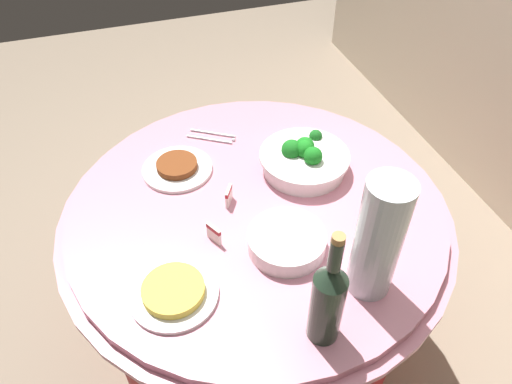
{
  "coord_description": "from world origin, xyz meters",
  "views": [
    {
      "loc": [
        0.96,
        -0.32,
        1.75
      ],
      "look_at": [
        0.0,
        0.0,
        0.79
      ],
      "focal_mm": 34.07,
      "sensor_mm": 36.0,
      "label": 1
    }
  ],
  "objects_px": {
    "decorative_fruit_vase": "(377,244)",
    "food_plate_fried_egg": "(174,292)",
    "plate_stack": "(287,241)",
    "label_placard_mid": "(229,195)",
    "label_placard_front": "(214,233)",
    "broccoli_bowl": "(304,159)",
    "serving_tongs": "(213,137)",
    "wine_bottle": "(328,300)",
    "food_plate_stir_fry": "(177,167)"
  },
  "relations": [
    {
      "from": "serving_tongs",
      "to": "food_plate_stir_fry",
      "type": "bearing_deg",
      "value": -49.03
    },
    {
      "from": "serving_tongs",
      "to": "label_placard_mid",
      "type": "distance_m",
      "value": 0.32
    },
    {
      "from": "decorative_fruit_vase",
      "to": "plate_stack",
      "type": "bearing_deg",
      "value": -139.29
    },
    {
      "from": "broccoli_bowl",
      "to": "food_plate_fried_egg",
      "type": "distance_m",
      "value": 0.59
    },
    {
      "from": "plate_stack",
      "to": "food_plate_fried_egg",
      "type": "relative_size",
      "value": 0.95
    },
    {
      "from": "food_plate_fried_egg",
      "to": "label_placard_mid",
      "type": "bearing_deg",
      "value": 141.01
    },
    {
      "from": "serving_tongs",
      "to": "food_plate_stir_fry",
      "type": "relative_size",
      "value": 0.72
    },
    {
      "from": "decorative_fruit_vase",
      "to": "serving_tongs",
      "type": "height_order",
      "value": "decorative_fruit_vase"
    },
    {
      "from": "broccoli_bowl",
      "to": "serving_tongs",
      "type": "distance_m",
      "value": 0.34
    },
    {
      "from": "plate_stack",
      "to": "food_plate_fried_egg",
      "type": "distance_m",
      "value": 0.32
    },
    {
      "from": "decorative_fruit_vase",
      "to": "label_placard_front",
      "type": "height_order",
      "value": "decorative_fruit_vase"
    },
    {
      "from": "plate_stack",
      "to": "label_placard_front",
      "type": "relative_size",
      "value": 3.82
    },
    {
      "from": "label_placard_mid",
      "to": "broccoli_bowl",
      "type": "bearing_deg",
      "value": 105.08
    },
    {
      "from": "food_plate_stir_fry",
      "to": "decorative_fruit_vase",
      "type": "bearing_deg",
      "value": 32.16
    },
    {
      "from": "plate_stack",
      "to": "broccoli_bowl",
      "type": "bearing_deg",
      "value": 149.68
    },
    {
      "from": "decorative_fruit_vase",
      "to": "food_plate_stir_fry",
      "type": "bearing_deg",
      "value": -147.84
    },
    {
      "from": "plate_stack",
      "to": "decorative_fruit_vase",
      "type": "xyz_separation_m",
      "value": [
        0.17,
        0.15,
        0.13
      ]
    },
    {
      "from": "food_plate_stir_fry",
      "to": "label_placard_front",
      "type": "relative_size",
      "value": 4.0
    },
    {
      "from": "wine_bottle",
      "to": "decorative_fruit_vase",
      "type": "distance_m",
      "value": 0.19
    },
    {
      "from": "food_plate_fried_egg",
      "to": "wine_bottle",
      "type": "bearing_deg",
      "value": 55.79
    },
    {
      "from": "plate_stack",
      "to": "label_placard_front",
      "type": "height_order",
      "value": "label_placard_front"
    },
    {
      "from": "plate_stack",
      "to": "label_placard_front",
      "type": "bearing_deg",
      "value": -115.33
    },
    {
      "from": "decorative_fruit_vase",
      "to": "food_plate_stir_fry",
      "type": "height_order",
      "value": "decorative_fruit_vase"
    },
    {
      "from": "wine_bottle",
      "to": "decorative_fruit_vase",
      "type": "bearing_deg",
      "value": 118.73
    },
    {
      "from": "label_placard_front",
      "to": "plate_stack",
      "type": "bearing_deg",
      "value": 64.67
    },
    {
      "from": "food_plate_fried_egg",
      "to": "decorative_fruit_vase",
      "type": "bearing_deg",
      "value": 75.86
    },
    {
      "from": "plate_stack",
      "to": "wine_bottle",
      "type": "distance_m",
      "value": 0.28
    },
    {
      "from": "wine_bottle",
      "to": "decorative_fruit_vase",
      "type": "height_order",
      "value": "decorative_fruit_vase"
    },
    {
      "from": "label_placard_mid",
      "to": "decorative_fruit_vase",
      "type": "bearing_deg",
      "value": 32.67
    },
    {
      "from": "label_placard_front",
      "to": "decorative_fruit_vase",
      "type": "bearing_deg",
      "value": 51.72
    },
    {
      "from": "food_plate_stir_fry",
      "to": "plate_stack",
      "type": "bearing_deg",
      "value": 27.86
    },
    {
      "from": "broccoli_bowl",
      "to": "plate_stack",
      "type": "xyz_separation_m",
      "value": [
        0.28,
        -0.17,
        -0.01
      ]
    },
    {
      "from": "plate_stack",
      "to": "label_placard_mid",
      "type": "relative_size",
      "value": 3.82
    },
    {
      "from": "broccoli_bowl",
      "to": "label_placard_front",
      "type": "bearing_deg",
      "value": -59.74
    },
    {
      "from": "food_plate_stir_fry",
      "to": "serving_tongs",
      "type": "bearing_deg",
      "value": 130.97
    },
    {
      "from": "broccoli_bowl",
      "to": "plate_stack",
      "type": "bearing_deg",
      "value": -30.32
    },
    {
      "from": "broccoli_bowl",
      "to": "label_placard_mid",
      "type": "distance_m",
      "value": 0.27
    },
    {
      "from": "broccoli_bowl",
      "to": "label_placard_mid",
      "type": "xyz_separation_m",
      "value": [
        0.07,
        -0.26,
        -0.01
      ]
    },
    {
      "from": "food_plate_stir_fry",
      "to": "food_plate_fried_egg",
      "type": "relative_size",
      "value": 1.0
    },
    {
      "from": "broccoli_bowl",
      "to": "wine_bottle",
      "type": "bearing_deg",
      "value": -18.08
    },
    {
      "from": "plate_stack",
      "to": "serving_tongs",
      "type": "xyz_separation_m",
      "value": [
        -0.53,
        -0.06,
        -0.02
      ]
    },
    {
      "from": "plate_stack",
      "to": "decorative_fruit_vase",
      "type": "height_order",
      "value": "decorative_fruit_vase"
    },
    {
      "from": "serving_tongs",
      "to": "food_plate_fried_egg",
      "type": "distance_m",
      "value": 0.64
    },
    {
      "from": "wine_bottle",
      "to": "broccoli_bowl",
      "type": "bearing_deg",
      "value": 161.92
    },
    {
      "from": "broccoli_bowl",
      "to": "serving_tongs",
      "type": "xyz_separation_m",
      "value": [
        -0.25,
        -0.23,
        -0.04
      ]
    },
    {
      "from": "plate_stack",
      "to": "label_placard_mid",
      "type": "xyz_separation_m",
      "value": [
        -0.21,
        -0.1,
        0.01
      ]
    },
    {
      "from": "decorative_fruit_vase",
      "to": "food_plate_fried_egg",
      "type": "distance_m",
      "value": 0.5
    },
    {
      "from": "decorative_fruit_vase",
      "to": "food_plate_fried_egg",
      "type": "xyz_separation_m",
      "value": [
        -0.12,
        -0.47,
        -0.14
      ]
    },
    {
      "from": "serving_tongs",
      "to": "food_plate_fried_egg",
      "type": "bearing_deg",
      "value": -23.29
    },
    {
      "from": "wine_bottle",
      "to": "serving_tongs",
      "type": "xyz_separation_m",
      "value": [
        -0.8,
        -0.05,
        -0.12
      ]
    }
  ]
}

